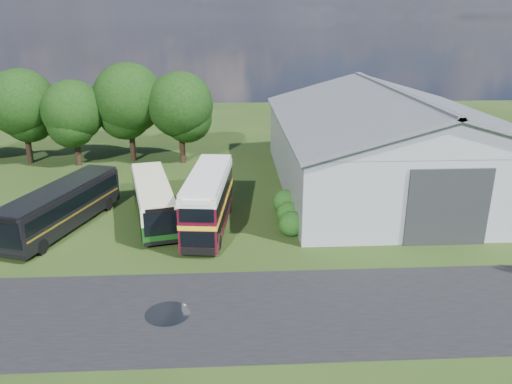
{
  "coord_description": "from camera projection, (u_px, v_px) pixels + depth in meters",
  "views": [
    {
      "loc": [
        1.65,
        -23.99,
        13.57
      ],
      "look_at": [
        3.37,
        8.0,
        2.32
      ],
      "focal_mm": 35.0,
      "sensor_mm": 36.0,
      "label": 1
    }
  ],
  "objects": [
    {
      "name": "storage_shed",
      "position": [
        390.0,
        137.0,
        41.46
      ],
      "size": [
        18.8,
        24.8,
        8.15
      ],
      "color": "gray",
      "rests_on": "ground"
    },
    {
      "name": "tree_left_b",
      "position": [
        73.0,
        111.0,
        46.76
      ],
      "size": [
        5.78,
        5.78,
        8.16
      ],
      "color": "black",
      "rests_on": "ground"
    },
    {
      "name": "shrub_front",
      "position": [
        291.0,
        234.0,
        32.95
      ],
      "size": [
        1.7,
        1.7,
        1.7
      ],
      "primitive_type": "sphere",
      "color": "#194714",
      "rests_on": "ground"
    },
    {
      "name": "shrub_back",
      "position": [
        285.0,
        212.0,
        36.72
      ],
      "size": [
        1.8,
        1.8,
        1.8
      ],
      "primitive_type": "sphere",
      "color": "#194714",
      "rests_on": "ground"
    },
    {
      "name": "tree_right_a",
      "position": [
        180.0,
        105.0,
        47.4
      ],
      "size": [
        6.26,
        6.26,
        8.83
      ],
      "color": "black",
      "rests_on": "ground"
    },
    {
      "name": "asphalt_road",
      "position": [
        260.0,
        311.0,
        24.34
      ],
      "size": [
        60.0,
        8.0,
        0.02
      ],
      "primitive_type": "cube",
      "color": "black",
      "rests_on": "ground"
    },
    {
      "name": "tree_mid",
      "position": [
        129.0,
        98.0,
        47.93
      ],
      "size": [
        6.8,
        6.8,
        9.6
      ],
      "color": "black",
      "rests_on": "ground"
    },
    {
      "name": "tree_left_a",
      "position": [
        22.0,
        103.0,
        47.24
      ],
      "size": [
        6.46,
        6.46,
        9.12
      ],
      "color": "black",
      "rests_on": "ground"
    },
    {
      "name": "bus_maroon_double",
      "position": [
        208.0,
        201.0,
        33.24
      ],
      "size": [
        3.33,
        9.45,
        3.98
      ],
      "rotation": [
        0.0,
        0.0,
        -0.11
      ],
      "color": "black",
      "rests_on": "ground"
    },
    {
      "name": "ground",
      "position": [
        202.0,
        282.0,
        27.02
      ],
      "size": [
        120.0,
        120.0,
        0.0
      ],
      "primitive_type": "plane",
      "color": "#1E3210",
      "rests_on": "ground"
    },
    {
      "name": "puddle",
      "position": [
        168.0,
        314.0,
        24.12
      ],
      "size": [
        2.2,
        2.2,
        0.01
      ],
      "primitive_type": "cylinder",
      "color": "black",
      "rests_on": "ground"
    },
    {
      "name": "bus_dark_single",
      "position": [
        62.0,
        206.0,
        33.43
      ],
      "size": [
        5.68,
        10.95,
        2.95
      ],
      "rotation": [
        0.0,
        0.0,
        -0.32
      ],
      "color": "black",
      "rests_on": "ground"
    },
    {
      "name": "bus_green_single",
      "position": [
        153.0,
        199.0,
        35.01
      ],
      "size": [
        4.57,
        10.38,
        2.79
      ],
      "rotation": [
        0.0,
        0.0,
        0.23
      ],
      "color": "black",
      "rests_on": "ground"
    },
    {
      "name": "shrub_mid",
      "position": [
        288.0,
        223.0,
        34.84
      ],
      "size": [
        1.6,
        1.6,
        1.6
      ],
      "primitive_type": "sphere",
      "color": "#194714",
      "rests_on": "ground"
    }
  ]
}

